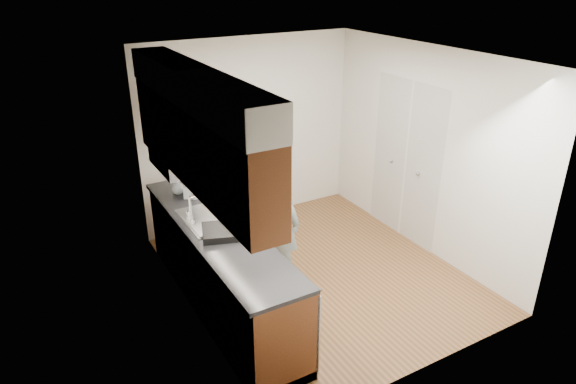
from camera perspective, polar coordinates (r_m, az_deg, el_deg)
The scene contains 15 objects.
floor at distance 6.08m, azimuth 3.33°, elevation -9.05°, with size 3.50×3.50×0.00m, color brown.
ceiling at distance 5.16m, azimuth 4.01°, elevation 14.86°, with size 3.50×3.50×0.00m, color white.
wall_left at distance 4.90m, azimuth -11.23°, elevation -1.43°, with size 0.02×3.50×2.50m, color silver.
wall_right at distance 6.40m, azimuth 15.01°, elevation 4.37°, with size 0.02×3.50×2.50m, color silver.
wall_back at distance 6.94m, azimuth -4.31°, elevation 6.68°, with size 3.00×0.02×2.50m, color silver.
counter at distance 5.35m, azimuth -7.51°, elevation -8.12°, with size 0.64×2.80×1.30m.
upper_cabinets at distance 4.74m, azimuth -10.16°, elevation 6.85°, with size 0.47×2.80×1.21m.
closet_door at distance 6.67m, azimuth 12.96°, elevation 3.33°, with size 0.02×1.22×2.05m, color silver.
floor_mat at distance 5.93m, azimuth -1.25°, elevation -9.91°, with size 0.54×0.92×0.02m, color #555557.
person at distance 5.46m, azimuth -1.34°, elevation -1.84°, with size 0.65×0.43×1.84m, color #879EA5.
soap_bottle_a at distance 5.72m, azimuth -10.39°, elevation 0.39°, with size 0.09×0.09×0.24m, color silver.
soap_bottle_b at distance 5.76m, azimuth -11.03°, elevation 0.35°, with size 0.10×0.10×0.22m, color silver.
soap_bottle_c at distance 5.89m, azimuth -12.17°, elevation 0.65°, with size 0.14×0.14×0.19m, color silver.
steel_can at distance 5.86m, azimuth -8.57°, elevation 0.40°, with size 0.06×0.06×0.11m, color #A5A5AA.
dish_rack at distance 4.96m, azimuth -7.04°, elevation -4.37°, with size 0.43×0.36×0.07m, color black.
Camera 1 is at (-2.82, -4.24, 3.34)m, focal length 32.00 mm.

